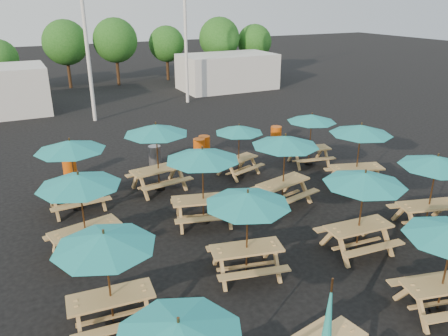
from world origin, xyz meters
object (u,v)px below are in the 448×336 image
picnic_unit_1 (105,246)px  waste_bin_2 (199,148)px  picnic_unit_7 (156,133)px  waste_bin_0 (70,168)px  picnic_unit_10 (285,145)px  picnic_unit_3 (71,149)px  picnic_unit_9 (364,183)px  waste_bin_4 (276,135)px  picnic_unit_6 (202,159)px  picnic_unit_5 (248,203)px  picnic_unit_13 (436,166)px  picnic_unit_14 (361,133)px  picnic_unit_4 (326,336)px  picnic_unit_2 (79,185)px  waste_bin_3 (204,145)px  picnic_unit_11 (239,132)px  picnic_unit_15 (312,121)px  waste_bin_1 (155,156)px

picnic_unit_1 → waste_bin_2: bearing=61.3°
picnic_unit_7 → waste_bin_0: size_ratio=3.10×
picnic_unit_10 → picnic_unit_3: bearing=144.6°
picnic_unit_3 → picnic_unit_9: 8.88m
picnic_unit_3 → waste_bin_4: (9.69, 3.02, -1.67)m
waste_bin_2 → picnic_unit_6: bearing=-112.2°
picnic_unit_6 → picnic_unit_1: bearing=-121.7°
waste_bin_0 → waste_bin_2: (5.44, 0.03, 0.00)m
picnic_unit_5 → picnic_unit_9: 3.27m
picnic_unit_10 → picnic_unit_13: (2.96, -3.37, -0.07)m
picnic_unit_14 → waste_bin_0: (-9.28, 5.54, -1.67)m
waste_bin_4 → picnic_unit_1: bearing=-137.6°
waste_bin_4 → picnic_unit_13: bearing=-92.7°
picnic_unit_4 → picnic_unit_9: bearing=30.1°
picnic_unit_2 → waste_bin_3: 8.83m
picnic_unit_11 → picnic_unit_15: (3.18, -0.30, 0.12)m
picnic_unit_5 → picnic_unit_14: (6.26, 2.97, 0.10)m
waste_bin_2 → waste_bin_4: bearing=2.1°
picnic_unit_1 → picnic_unit_7: bearing=68.2°
picnic_unit_6 → waste_bin_4: picnic_unit_6 is taller
picnic_unit_14 → waste_bin_4: bearing=105.7°
picnic_unit_1 → waste_bin_2: size_ratio=2.74×
picnic_unit_14 → waste_bin_0: size_ratio=3.37×
picnic_unit_6 → picnic_unit_9: bearing=-32.2°
waste_bin_2 → picnic_unit_4: bearing=-102.7°
picnic_unit_2 → picnic_unit_10: size_ratio=0.97×
picnic_unit_2 → waste_bin_4: (9.91, 5.94, -1.63)m
waste_bin_4 → picnic_unit_7: bearing=-158.2°
picnic_unit_11 → picnic_unit_14: bearing=-60.3°
picnic_unit_1 → picnic_unit_3: picnic_unit_3 is taller
picnic_unit_11 → waste_bin_3: (-0.20, 2.85, -1.35)m
picnic_unit_4 → picnic_unit_10: size_ratio=0.80×
picnic_unit_13 → picnic_unit_11: bearing=132.0°
picnic_unit_13 → waste_bin_4: (0.43, 9.04, -1.61)m
picnic_unit_1 → picnic_unit_9: picnic_unit_9 is taller
picnic_unit_4 → waste_bin_4: picnic_unit_4 is taller
picnic_unit_9 → picnic_unit_10: picnic_unit_10 is taller
waste_bin_3 → picnic_unit_5: bearing=-107.5°
picnic_unit_5 → waste_bin_1: 8.61m
picnic_unit_3 → picnic_unit_5: bearing=-63.7°
picnic_unit_1 → picnic_unit_7: (3.17, 6.35, 0.19)m
picnic_unit_13 → waste_bin_3: (-3.28, 9.16, -1.61)m
picnic_unit_13 → waste_bin_3: size_ratio=3.22×
picnic_unit_9 → picnic_unit_6: bearing=137.2°
waste_bin_0 → waste_bin_2: same height
picnic_unit_7 → waste_bin_4: bearing=14.6°
picnic_unit_9 → picnic_unit_10: 3.45m
picnic_unit_5 → waste_bin_4: 10.95m
picnic_unit_1 → picnic_unit_2: bearing=94.1°
picnic_unit_2 → picnic_unit_15: 10.02m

